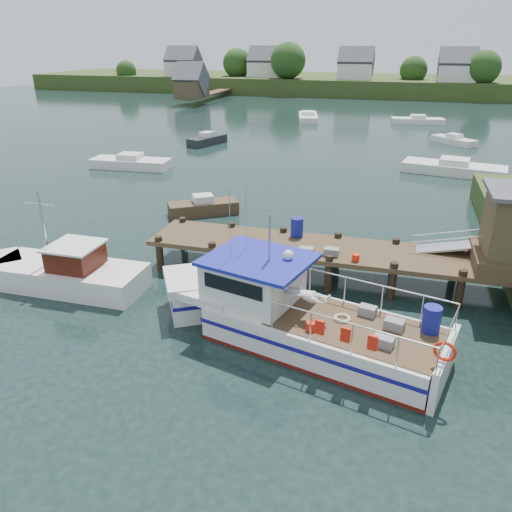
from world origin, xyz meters
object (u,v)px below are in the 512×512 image
(dock, at_px, (450,240))
(moored_a, at_px, (131,163))
(moored_rowboat, at_px, (203,207))
(moored_b, at_px, (454,140))
(moored_far, at_px, (418,120))
(moored_e, at_px, (207,140))
(moored_d, at_px, (308,117))
(work_boat, at_px, (60,272))
(moored_c, at_px, (454,168))
(lobster_boat, at_px, (287,314))

(dock, distance_m, moored_a, 27.81)
(moored_rowboat, relative_size, moored_b, 0.94)
(moored_a, bearing_deg, moored_b, 50.65)
(moored_far, xyz_separation_m, moored_e, (-19.96, -19.48, 0.06))
(dock, relative_size, moored_d, 2.36)
(work_boat, relative_size, moored_d, 1.10)
(work_boat, bearing_deg, moored_a, 110.89)
(work_boat, xyz_separation_m, moored_b, (17.97, 37.23, -0.27))
(moored_a, xyz_separation_m, moored_b, (25.60, 17.67, -0.06))
(moored_rowboat, distance_m, moored_c, 20.68)
(lobster_boat, xyz_separation_m, moored_a, (-17.55, 20.81, -0.51))
(dock, distance_m, work_boat, 15.84)
(work_boat, distance_m, moored_far, 51.97)
(moored_c, bearing_deg, moored_e, -173.92)
(dock, bearing_deg, lobster_boat, -136.17)
(moored_e, bearing_deg, moored_rowboat, -60.17)
(moored_rowboat, height_order, moored_d, moored_rowboat)
(work_boat, distance_m, moored_c, 30.08)
(dock, height_order, moored_a, dock)
(moored_d, relative_size, moored_e, 1.50)
(moored_b, distance_m, moored_c, 12.52)
(work_boat, height_order, moored_a, work_boat)
(dock, xyz_separation_m, lobster_boat, (-5.36, -5.14, -1.30))
(moored_b, height_order, moored_d, moored_d)
(lobster_boat, bearing_deg, moored_far, 99.20)
(work_boat, distance_m, moored_d, 48.84)
(dock, bearing_deg, moored_b, 85.37)
(moored_b, distance_m, moored_d, 20.31)
(moored_a, distance_m, moored_e, 11.06)
(moored_a, height_order, moored_e, moored_e)
(moored_b, height_order, moored_c, moored_c)
(moored_a, bearing_deg, moored_far, 69.66)
(moored_a, bearing_deg, moored_d, 89.09)
(lobster_boat, relative_size, moored_c, 1.37)
(moored_far, distance_m, moored_e, 27.89)
(dock, relative_size, moored_rowboat, 4.03)
(moored_far, relative_size, moored_a, 0.99)
(moored_a, distance_m, moored_c, 25.27)
(moored_far, bearing_deg, lobster_boat, -118.13)
(moored_rowboat, distance_m, moored_b, 31.12)
(moored_rowboat, xyz_separation_m, moored_far, (12.46, 39.46, -0.05))
(moored_rowboat, height_order, moored_far, moored_rowboat)
(moored_e, bearing_deg, moored_c, -4.85)
(lobster_boat, distance_m, moored_c, 26.97)
(moored_a, bearing_deg, lobster_boat, -33.82)
(lobster_boat, bearing_deg, work_boat, -172.61)
(moored_d, xyz_separation_m, moored_e, (-6.56, -18.45, 0.03))
(moored_far, height_order, moored_b, moored_far)
(moored_rowboat, distance_m, moored_a, 13.47)
(lobster_boat, bearing_deg, moored_b, 92.70)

